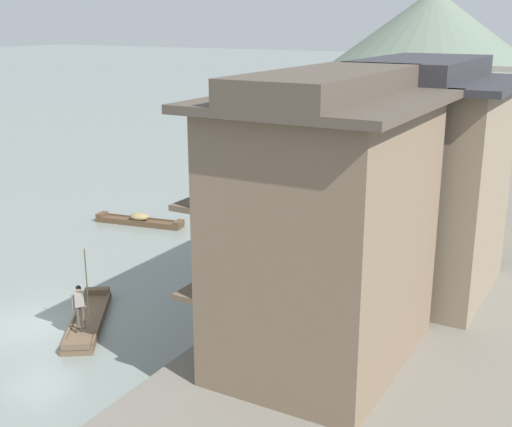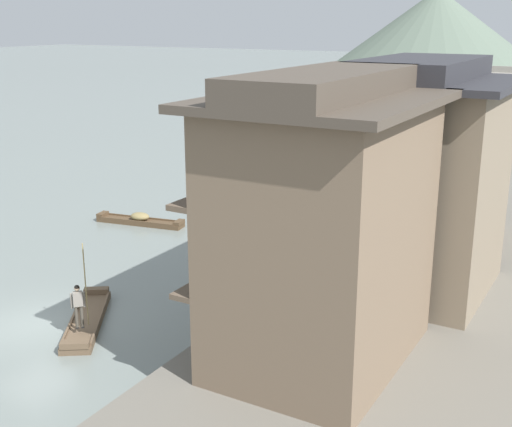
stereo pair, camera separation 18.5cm
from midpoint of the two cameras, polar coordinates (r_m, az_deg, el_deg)
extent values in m
plane|color=gray|center=(26.03, -18.21, -9.01)|extent=(400.00, 400.00, 0.00)
cube|color=brown|center=(25.54, -14.04, -8.87)|extent=(3.61, 4.64, 0.24)
cube|color=brown|center=(27.51, -13.30, -6.43)|extent=(1.00, 0.84, 0.21)
cube|color=brown|center=(23.42, -15.00, -10.75)|extent=(1.00, 0.84, 0.21)
cube|color=brown|center=(25.56, -15.17, -8.54)|extent=(2.51, 3.67, 0.08)
cube|color=brown|center=(25.39, -12.95, -8.56)|extent=(2.51, 3.67, 0.08)
cube|color=black|center=(24.30, -14.81, -9.36)|extent=(0.23, 0.22, 0.05)
cylinder|color=#4C473D|center=(24.09, -14.87, -8.51)|extent=(0.11, 0.11, 0.78)
cube|color=black|center=(24.30, -14.38, -9.32)|extent=(0.23, 0.22, 0.05)
cylinder|color=#4C473D|center=(24.09, -14.44, -8.46)|extent=(0.11, 0.11, 0.78)
cube|color=gray|center=(23.83, -14.77, -7.06)|extent=(0.36, 0.37, 0.52)
cylinder|color=gray|center=(23.90, -15.27, -7.21)|extent=(0.08, 0.08, 0.56)
cylinder|color=gray|center=(23.92, -14.27, -7.11)|extent=(0.08, 0.08, 0.56)
sphere|color=#DBB28E|center=(23.68, -14.84, -6.18)|extent=(0.20, 0.20, 0.20)
sphere|color=black|center=(23.66, -14.84, -6.14)|extent=(0.18, 0.18, 0.18)
cylinder|color=tan|center=(23.77, -14.14, -5.91)|extent=(0.04, 0.04, 3.00)
cube|color=brown|center=(27.49, -1.22, -6.55)|extent=(1.30, 4.37, 0.19)
cube|color=brown|center=(29.10, 0.49, -4.84)|extent=(0.85, 0.43, 0.17)
cube|color=brown|center=(25.78, -3.17, -7.76)|extent=(0.85, 0.43, 0.17)
cube|color=brown|center=(27.61, -2.01, -6.15)|extent=(0.43, 3.79, 0.08)
cube|color=brown|center=(27.27, -0.43, -6.44)|extent=(0.43, 3.79, 0.08)
cube|color=#232326|center=(47.53, 6.36, 3.29)|extent=(2.99, 3.73, 0.26)
cube|color=#232326|center=(45.73, 6.84, 3.07)|extent=(0.83, 0.73, 0.23)
cube|color=#232326|center=(49.24, 5.93, 4.05)|extent=(0.83, 0.73, 0.23)
cube|color=#232326|center=(47.58, 6.82, 3.50)|extent=(2.08, 2.88, 0.08)
cube|color=#232326|center=(47.42, 5.92, 3.48)|extent=(2.08, 2.88, 0.08)
cube|color=#423328|center=(56.84, 15.41, 4.96)|extent=(1.89, 4.74, 0.28)
cube|color=#423328|center=(58.91, 15.58, 5.60)|extent=(0.97, 0.53, 0.25)
cube|color=#423328|center=(54.66, 15.28, 4.83)|extent=(0.97, 0.53, 0.25)
cube|color=#423328|center=(56.83, 14.95, 5.18)|extent=(0.87, 4.07, 0.08)
cube|color=#423328|center=(56.78, 15.90, 5.10)|extent=(0.87, 4.07, 0.08)
ellipsoid|color=brown|center=(56.76, 15.44, 5.35)|extent=(1.15, 1.44, 0.51)
cube|color=#423328|center=(68.62, 18.97, 6.51)|extent=(1.59, 3.72, 0.22)
cube|color=#423328|center=(70.22, 19.00, 6.89)|extent=(0.88, 0.51, 0.20)
cube|color=#423328|center=(66.95, 18.97, 6.47)|extent=(0.88, 0.51, 0.20)
cube|color=#423328|center=(68.60, 18.63, 6.67)|extent=(0.67, 3.07, 0.08)
cube|color=#423328|center=(68.60, 19.33, 6.60)|extent=(0.67, 3.07, 0.08)
cube|color=brown|center=(36.86, -9.72, -0.73)|extent=(5.05, 1.73, 0.23)
cube|color=brown|center=(35.75, -6.45, -0.77)|extent=(0.49, 0.82, 0.20)
cube|color=brown|center=(37.96, -12.83, -0.07)|extent=(0.49, 0.82, 0.20)
cube|color=brown|center=(37.13, -9.45, -0.34)|extent=(4.42, 0.89, 0.08)
cube|color=brown|center=(36.49, -10.02, -0.67)|extent=(4.42, 0.89, 0.08)
ellipsoid|color=olive|center=(36.76, -9.74, -0.25)|extent=(1.19, 0.95, 0.42)
cube|color=#232326|center=(71.96, 11.52, 7.50)|extent=(4.19, 3.63, 0.26)
cube|color=#232326|center=(73.69, 10.63, 7.95)|extent=(0.85, 0.94, 0.23)
cube|color=#232326|center=(70.17, 12.48, 7.43)|extent=(0.85, 0.94, 0.23)
cube|color=#232326|center=(71.68, 11.22, 7.62)|extent=(3.22, 2.59, 0.08)
cube|color=#232326|center=(72.19, 11.84, 7.65)|extent=(3.22, 2.59, 0.08)
cube|color=#423328|center=(32.03, 3.79, -3.20)|extent=(1.79, 5.55, 0.18)
cube|color=#423328|center=(34.33, 5.07, -1.57)|extent=(0.89, 0.49, 0.16)
cube|color=#423328|center=(29.66, 2.33, -4.45)|extent=(0.89, 0.49, 0.16)
cube|color=#423328|center=(32.11, 3.06, -2.89)|extent=(0.86, 4.92, 0.08)
cube|color=#423328|center=(31.87, 4.54, -3.06)|extent=(0.86, 4.92, 0.08)
cube|color=brown|center=(50.62, 13.68, 3.73)|extent=(1.80, 5.05, 0.26)
cube|color=brown|center=(52.63, 14.86, 4.39)|extent=(0.88, 0.50, 0.23)
cube|color=brown|center=(48.53, 12.45, 3.57)|extent=(0.88, 0.50, 0.23)
cube|color=brown|center=(50.76, 13.28, 3.99)|extent=(0.89, 4.41, 0.08)
cube|color=brown|center=(50.40, 14.12, 3.84)|extent=(0.89, 4.41, 0.08)
cube|color=#75604C|center=(19.86, 6.00, -2.00)|extent=(4.87, 6.88, 7.80)
cube|color=brown|center=(21.49, -0.91, -4.14)|extent=(0.70, 6.88, 0.16)
cube|color=brown|center=(20.73, -0.94, 2.61)|extent=(0.70, 6.88, 0.16)
cube|color=#4C4238|center=(18.99, 6.36, 9.59)|extent=(5.77, 7.78, 0.24)
cube|color=#4C4238|center=(18.94, 6.40, 11.01)|extent=(2.92, 7.78, 0.70)
cube|color=#7F705B|center=(26.10, 13.46, 2.10)|extent=(5.97, 6.20, 7.80)
cube|color=brown|center=(27.51, 6.63, 0.37)|extent=(0.70, 6.20, 0.16)
cube|color=brown|center=(26.91, 6.81, 5.70)|extent=(0.70, 6.20, 0.16)
cube|color=#2D2D33|center=(25.44, 14.06, 10.91)|extent=(6.87, 7.10, 0.24)
cube|color=#2D2D33|center=(25.41, 14.14, 11.96)|extent=(3.58, 7.10, 0.70)
cube|color=brown|center=(33.24, 15.46, 2.67)|extent=(4.30, 6.09, 5.20)
cube|color=#4D4135|center=(33.91, 11.38, 3.21)|extent=(0.70, 6.09, 0.16)
cube|color=#3D3838|center=(32.73, 15.82, 7.30)|extent=(5.20, 6.99, 0.24)
cube|color=#3D3838|center=(32.66, 15.88, 8.11)|extent=(2.58, 6.99, 0.70)
cylinder|color=#473828|center=(25.70, 2.07, -5.66)|extent=(0.20, 0.20, 0.99)
cylinder|color=#473828|center=(35.33, 10.43, 0.07)|extent=(0.20, 0.20, 0.76)
cube|color=gray|center=(82.47, 17.43, 11.27)|extent=(22.65, 2.40, 0.60)
cylinder|color=gray|center=(84.43, 12.74, 10.06)|extent=(1.80, 1.80, 4.24)
cube|color=gray|center=(83.39, 17.63, 11.76)|extent=(22.65, 0.30, 0.70)
cone|color=#5B6B5B|center=(146.31, 15.14, 14.83)|extent=(45.66, 45.66, 16.57)
camera|label=1|loc=(0.09, -89.83, 0.05)|focal=46.83mm
camera|label=2|loc=(0.09, 90.17, -0.05)|focal=46.83mm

